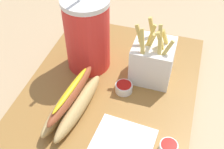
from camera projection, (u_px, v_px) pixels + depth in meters
ground_plane at (112, 93)px, 0.65m from camera, size 2.40×2.40×0.02m
food_tray at (112, 87)px, 0.64m from camera, size 0.44×0.36×0.02m
soda_cup at (87, 34)px, 0.62m from camera, size 0.10×0.10×0.27m
fries_basket at (153, 60)px, 0.62m from camera, size 0.08×0.09×0.14m
hot_dog_1 at (72, 102)px, 0.56m from camera, size 0.19×0.07×0.07m
ketchup_cup_1 at (168, 147)px, 0.51m from camera, size 0.03×0.03×0.02m
ketchup_cup_2 at (124, 87)px, 0.61m from camera, size 0.04×0.04×0.02m
ketchup_cup_3 at (76, 32)px, 0.75m from camera, size 0.04×0.04×0.02m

